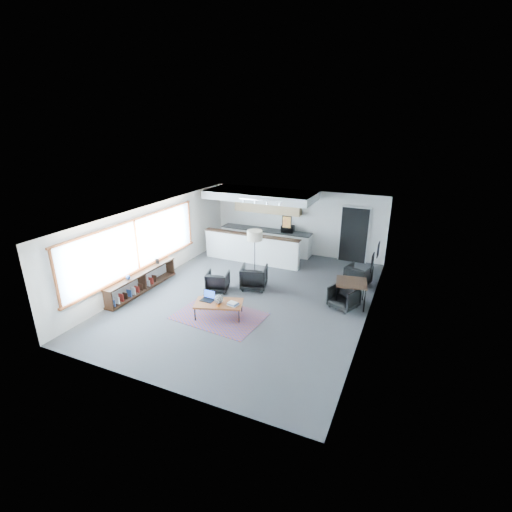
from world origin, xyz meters
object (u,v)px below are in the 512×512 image
at_px(book_stack, 233,304).
at_px(armchair_right, 254,276).
at_px(coffee_table, 219,304).
at_px(microwave, 288,228).
at_px(dining_chair_near, 344,298).
at_px(dining_chair_far, 358,276).
at_px(armchair_left, 218,280).
at_px(floor_lamp, 255,237).
at_px(laptop, 208,297).
at_px(dining_table, 351,284).
at_px(ceramic_pot, 219,299).

height_order(book_stack, armchair_right, armchair_right).
bearing_deg(coffee_table, microwave, 70.85).
distance_m(dining_chair_near, dining_chair_far, 1.80).
relative_size(armchair_left, floor_lamp, 0.39).
height_order(book_stack, microwave, microwave).
height_order(laptop, armchair_left, armchair_left).
distance_m(armchair_left, floor_lamp, 1.86).
xyz_separation_m(coffee_table, armchair_left, (-0.86, 1.45, -0.05)).
bearing_deg(floor_lamp, dining_chair_far, 17.38).
bearing_deg(book_stack, armchair_right, 98.63).
distance_m(armchair_left, dining_table, 4.13).
relative_size(armchair_right, dining_chair_near, 1.32).
bearing_deg(coffee_table, dining_chair_near, 13.08).
distance_m(coffee_table, floor_lamp, 2.92).
relative_size(coffee_table, ceramic_pot, 5.89).
height_order(laptop, dining_table, dining_table).
bearing_deg(armchair_right, book_stack, 83.50).
bearing_deg(armchair_right, floor_lamp, -83.19).
xyz_separation_m(laptop, armchair_right, (0.47, 2.04, -0.09)).
bearing_deg(laptop, armchair_right, 77.18).
relative_size(dining_chair_near, microwave, 1.26).
distance_m(dining_table, dining_chair_far, 1.55).
xyz_separation_m(coffee_table, dining_table, (3.19, 2.20, 0.28)).
distance_m(floor_lamp, dining_table, 3.46).
xyz_separation_m(armchair_left, dining_table, (4.05, 0.74, 0.32)).
height_order(book_stack, dining_chair_far, dining_chair_far).
bearing_deg(floor_lamp, microwave, 87.48).
xyz_separation_m(ceramic_pot, floor_lamp, (-0.14, 2.71, 0.98)).
xyz_separation_m(armchair_left, floor_lamp, (0.74, 1.23, 1.18)).
xyz_separation_m(ceramic_pot, microwave, (-0.02, 5.62, 0.55)).
bearing_deg(laptop, dining_table, 31.40).
bearing_deg(armchair_right, dining_chair_near, 161.53).
distance_m(book_stack, dining_table, 3.52).
bearing_deg(book_stack, floor_lamp, 101.75).
bearing_deg(ceramic_pot, dining_chair_near, 32.73).
relative_size(floor_lamp, dining_table, 1.74).
bearing_deg(dining_chair_far, microwave, -15.58).
relative_size(laptop, dining_chair_far, 0.57).
height_order(laptop, floor_lamp, floor_lamp).
bearing_deg(ceramic_pot, dining_chair_far, 50.05).
bearing_deg(floor_lamp, armchair_left, -121.00).
distance_m(laptop, dining_table, 4.15).
xyz_separation_m(coffee_table, floor_lamp, (-0.12, 2.69, 1.14)).
xyz_separation_m(armchair_right, floor_lamp, (-0.24, 0.59, 1.12)).
bearing_deg(armchair_left, armchair_right, -163.02).
relative_size(book_stack, dining_chair_far, 0.50).
relative_size(dining_table, dining_chair_near, 1.62).
bearing_deg(ceramic_pot, armchair_right, 87.43).
xyz_separation_m(coffee_table, book_stack, (0.43, 0.03, 0.07)).
xyz_separation_m(armchair_right, microwave, (-0.11, 3.50, 0.68)).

